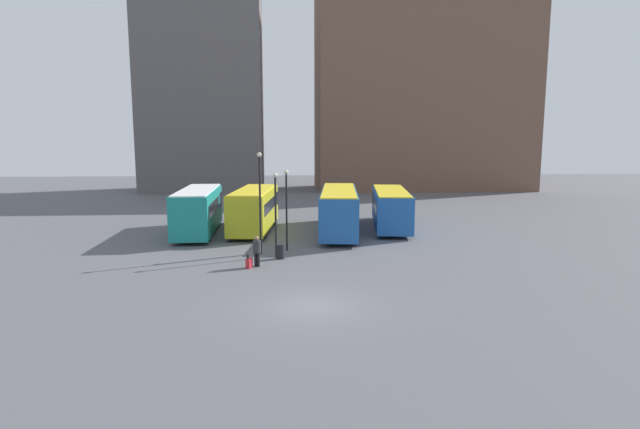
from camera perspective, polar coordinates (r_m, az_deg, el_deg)
ground_plane at (r=21.00m, az=-1.05°, el=-10.41°), size 160.00×160.00×0.00m
building_block_left at (r=71.84m, az=-13.33°, el=15.56°), size 16.04×10.07×32.04m
building_block_right at (r=73.48m, az=11.60°, el=13.78°), size 29.58×12.07×27.79m
bus_0 at (r=37.76m, az=-13.73°, el=0.55°), size 2.73×9.55×3.29m
bus_1 at (r=38.20m, az=-7.51°, el=0.71°), size 3.52×9.56×3.18m
bus_2 at (r=37.19m, az=2.17°, el=0.64°), size 3.91×11.83×3.23m
bus_3 at (r=39.54m, az=8.07°, el=0.83°), size 4.00×10.51×2.99m
traveler at (r=27.29m, az=-7.23°, el=-3.87°), size 0.58×0.58×1.70m
suitcase at (r=27.18m, az=-8.11°, el=-5.52°), size 0.36×0.45×0.78m
lamp_post_0 at (r=29.98m, az=-6.88°, el=2.20°), size 0.28×0.28×6.12m
lamp_post_1 at (r=29.24m, az=-5.10°, el=0.87°), size 0.28×0.28×4.95m
lamp_post_2 at (r=30.82m, az=-3.85°, el=1.34°), size 0.28×0.28×5.02m
trash_bin at (r=29.10m, az=-4.56°, el=-4.23°), size 0.52×0.52×0.85m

